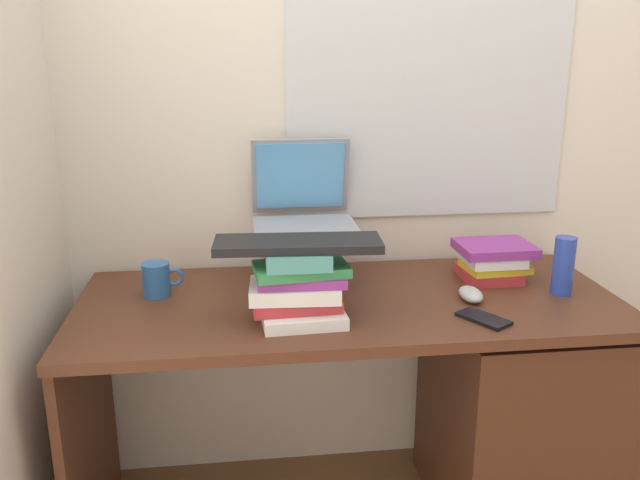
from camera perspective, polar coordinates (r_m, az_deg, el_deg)
The scene contains 12 objects.
wall_back at distance 2.09m, azimuth 1.14°, elevation 13.25°, with size 6.00×0.06×2.60m.
wall_left at distance 1.79m, azimuth -25.92°, elevation 11.16°, with size 0.05×6.00×2.60m, color beige.
desk at distance 2.07m, azimuth 13.50°, elevation -13.31°, with size 1.51×0.64×0.74m.
book_stack_tall at distance 1.94m, azimuth -1.21°, elevation -1.43°, with size 0.22×0.21×0.16m.
book_stack_keyboard_riser at distance 1.68m, azimuth -1.88°, elevation -4.07°, with size 0.26×0.20×0.19m.
book_stack_side at distance 2.05m, azimuth 14.74°, elevation -1.72°, with size 0.22×0.18×0.11m.
laptop at distance 1.97m, azimuth -1.46°, elevation 3.03°, with size 0.30×0.30×0.25m.
keyboard at distance 1.65m, azimuth -1.93°, elevation -0.34°, with size 0.42×0.14×0.02m, color black.
computer_mouse at distance 1.88m, azimuth 12.97°, elevation -4.61°, with size 0.06×0.10×0.04m, color #A5A8AD.
mug at distance 1.91m, azimuth -13.97°, elevation -3.34°, with size 0.12×0.08×0.10m.
water_bottle at distance 1.98m, azimuth 20.39°, elevation -2.11°, with size 0.06×0.06×0.17m, color #263FA5.
cell_phone at distance 1.76m, azimuth 14.01°, elevation -6.64°, with size 0.07×0.14×0.01m, color black.
Camera 1 is at (-0.30, -1.70, 1.41)m, focal length 36.85 mm.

